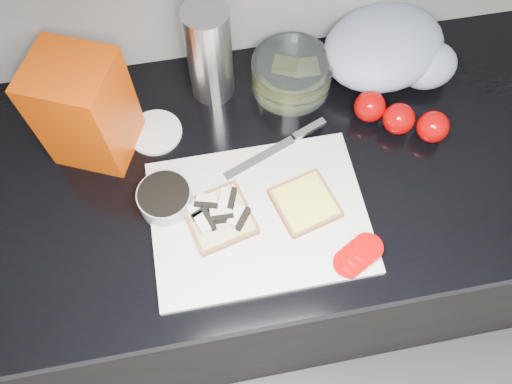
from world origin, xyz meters
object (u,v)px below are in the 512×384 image
cutting_board (259,217)px  steel_canister (210,54)px  glass_bowl (291,74)px  bread_bag (85,110)px

cutting_board → steel_canister: steel_canister is taller
cutting_board → glass_bowl: (0.13, 0.30, 0.03)m
glass_bowl → bread_bag: bread_bag is taller
cutting_board → steel_canister: 0.34m
bread_bag → steel_canister: (0.24, 0.09, -0.00)m
glass_bowl → bread_bag: bearing=-169.5°
bread_bag → steel_canister: bread_bag is taller
cutting_board → steel_canister: bearing=97.0°
glass_bowl → steel_canister: size_ratio=0.79×
glass_bowl → bread_bag: 0.42m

